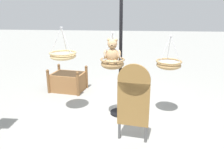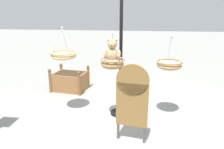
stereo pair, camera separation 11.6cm
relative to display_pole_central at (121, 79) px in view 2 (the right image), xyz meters
name	(u,v)px [view 2 (the right image)]	position (x,y,z in m)	size (l,w,h in m)	color
ground_plane	(112,117)	(0.17, 0.18, -0.84)	(40.00, 40.00, 0.00)	gray
display_pole_central	(121,79)	(0.00, 0.00, 0.00)	(0.44, 0.44, 2.62)	black
hanging_basket_with_teddy	(112,63)	(0.15, 0.25, 0.41)	(0.50, 0.50, 0.74)	#A37F51
teddy_bear	(112,53)	(0.15, 0.27, 0.63)	(0.35, 0.32, 0.50)	tan
hanging_basket_left_high	(169,65)	(-1.02, -0.05, 0.34)	(0.54, 0.54, 0.71)	tan
hanging_basket_right_low	(64,55)	(1.23, 0.08, 0.51)	(0.58, 0.58, 0.69)	tan
wooden_planter_box	(70,81)	(1.60, -1.35, -0.55)	(1.07, 0.88, 0.69)	olive
display_sign_board	(132,97)	(-0.29, 1.04, 0.02)	(0.56, 0.13, 1.43)	olive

